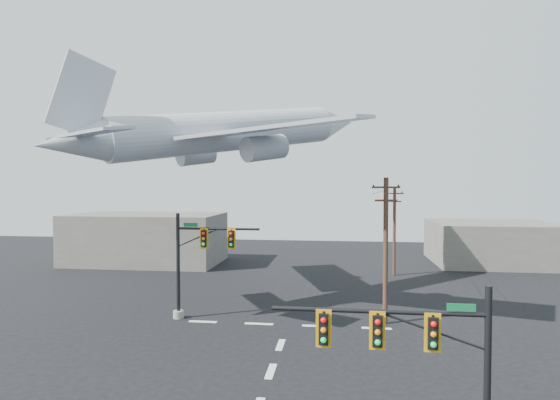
# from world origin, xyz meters

# --- Properties ---
(lane_markings) EXTENTS (14.00, 21.20, 0.01)m
(lane_markings) POSITION_xyz_m (0.00, 5.33, 0.01)
(lane_markings) COLOR silver
(lane_markings) RESTS_ON ground
(signal_mast_near) EXTENTS (7.20, 0.71, 6.50)m
(signal_mast_near) POSITION_xyz_m (6.38, -4.38, 3.71)
(signal_mast_near) COLOR gray
(signal_mast_near) RESTS_ON ground
(signal_mast_far) EXTENTS (6.32, 0.83, 7.59)m
(signal_mast_far) POSITION_xyz_m (-6.76, 12.61, 4.02)
(signal_mast_far) COLOR gray
(signal_mast_far) RESTS_ON ground
(utility_pole_a) EXTENTS (1.98, 0.71, 10.14)m
(utility_pole_a) POSITION_xyz_m (6.67, 13.19, 5.30)
(utility_pole_a) COLOR #442B1D
(utility_pole_a) RESTS_ON ground
(utility_pole_b) EXTENTS (1.78, 0.86, 9.30)m
(utility_pole_b) POSITION_xyz_m (9.28, 30.75, 4.87)
(utility_pole_b) COLOR #442B1D
(utility_pole_b) RESTS_ON ground
(power_lines) EXTENTS (4.37, 17.56, 0.03)m
(power_lines) POSITION_xyz_m (7.97, 21.97, 9.01)
(power_lines) COLOR black
(airliner) EXTENTS (24.21, 24.89, 7.81)m
(airliner) POSITION_xyz_m (-5.46, 17.95, 13.91)
(airliner) COLOR #A6ACB2
(building_left) EXTENTS (18.00, 10.00, 6.00)m
(building_left) POSITION_xyz_m (-20.00, 35.00, 3.00)
(building_left) COLOR #66635A
(building_left) RESTS_ON ground
(building_right) EXTENTS (14.00, 12.00, 5.00)m
(building_right) POSITION_xyz_m (22.00, 40.00, 2.50)
(building_right) COLOR #66635A
(building_right) RESTS_ON ground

